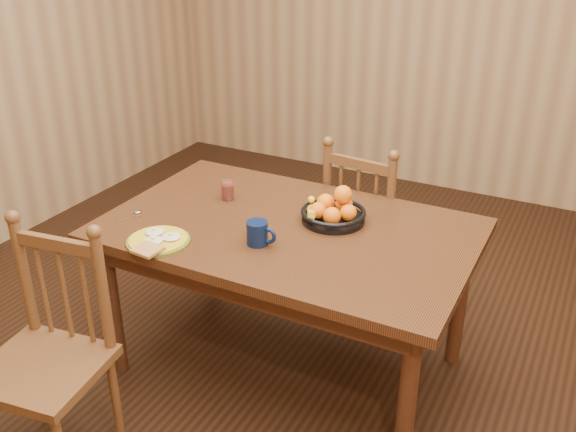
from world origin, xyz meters
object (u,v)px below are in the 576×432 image
at_px(fruit_bowl, 333,211).
at_px(chair_far, 368,228).
at_px(breakfast_plate, 158,240).
at_px(dining_table, 288,243).
at_px(chair_near, 48,358).
at_px(coffee_mug, 258,233).

bearing_deg(fruit_bowl, chair_far, 92.22).
xyz_separation_m(breakfast_plate, fruit_bowl, (0.56, 0.53, 0.03)).
relative_size(dining_table, chair_near, 1.66).
bearing_deg(coffee_mug, chair_far, 79.22).
bearing_deg(chair_far, breakfast_plate, 69.32).
xyz_separation_m(chair_far, coffee_mug, (-0.17, -0.88, 0.34)).
relative_size(chair_far, breakfast_plate, 3.28).
bearing_deg(fruit_bowl, dining_table, -137.60).
distance_m(dining_table, chair_near, 1.08).
bearing_deg(dining_table, coffee_mug, -99.73).
relative_size(dining_table, chair_far, 1.67).
height_order(chair_near, fruit_bowl, chair_near).
distance_m(chair_near, breakfast_plate, 0.61).
distance_m(dining_table, fruit_bowl, 0.25).
distance_m(chair_far, chair_near, 1.73).
bearing_deg(dining_table, chair_far, 78.91).
height_order(dining_table, chair_far, chair_far).
height_order(breakfast_plate, fruit_bowl, fruit_bowl).
xyz_separation_m(chair_near, coffee_mug, (0.52, 0.71, 0.33)).
xyz_separation_m(chair_far, chair_near, (-0.69, -1.58, 0.00)).
distance_m(breakfast_plate, fruit_bowl, 0.77).
relative_size(coffee_mug, fruit_bowl, 0.46).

